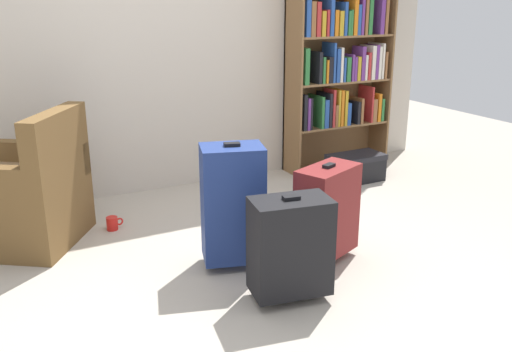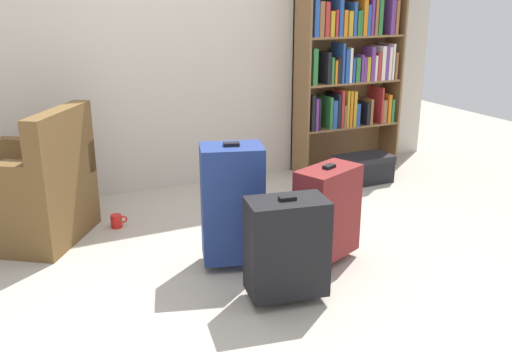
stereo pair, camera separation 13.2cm
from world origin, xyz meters
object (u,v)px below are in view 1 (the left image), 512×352
(storage_box, at_px, (356,167))
(suitcase_black, at_px, (290,246))
(suitcase_dark_red, at_px, (327,211))
(armchair, at_px, (27,198))
(suitcase_navy_blue, at_px, (233,204))
(bookshelf, at_px, (339,49))
(mug, at_px, (113,223))

(storage_box, height_order, suitcase_black, suitcase_black)
(suitcase_black, bearing_deg, suitcase_dark_red, 34.39)
(armchair, height_order, suitcase_dark_red, armchair)
(armchair, height_order, suitcase_navy_blue, armchair)
(suitcase_dark_red, relative_size, suitcase_navy_blue, 0.81)
(bookshelf, xyz_separation_m, suitcase_dark_red, (-1.22, -1.63, -0.80))
(suitcase_dark_red, xyz_separation_m, suitcase_black, (-0.45, -0.31, -0.01))
(suitcase_navy_blue, bearing_deg, mug, 120.59)
(suitcase_black, xyz_separation_m, suitcase_navy_blue, (-0.10, 0.51, 0.09))
(mug, relative_size, suitcase_black, 0.20)
(bookshelf, distance_m, armchair, 2.98)
(armchair, relative_size, suitcase_navy_blue, 1.25)
(armchair, bearing_deg, mug, -5.27)
(bookshelf, height_order, suitcase_dark_red, bookshelf)
(suitcase_black, bearing_deg, storage_box, 43.44)
(storage_box, bearing_deg, suitcase_dark_red, -133.60)
(suitcase_navy_blue, bearing_deg, storage_box, 30.49)
(storage_box, bearing_deg, bookshelf, 79.40)
(suitcase_dark_red, distance_m, suitcase_black, 0.54)
(storage_box, height_order, suitcase_navy_blue, suitcase_navy_blue)
(suitcase_dark_red, bearing_deg, storage_box, 46.40)
(armchair, relative_size, suitcase_dark_red, 1.55)
(suitcase_navy_blue, bearing_deg, armchair, 138.49)
(armchair, bearing_deg, storage_box, 1.00)
(suitcase_dark_red, height_order, suitcase_black, suitcase_dark_red)
(bookshelf, height_order, suitcase_black, bookshelf)
(bookshelf, bearing_deg, suitcase_navy_blue, -140.87)
(bookshelf, xyz_separation_m, suitcase_black, (-1.66, -1.94, -0.81))
(bookshelf, xyz_separation_m, suitcase_navy_blue, (-1.76, -1.43, -0.72))
(bookshelf, height_order, mug, bookshelf)
(bookshelf, height_order, storage_box, bookshelf)
(bookshelf, relative_size, storage_box, 4.13)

